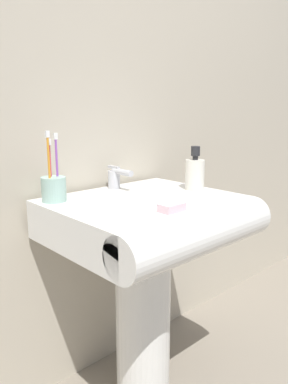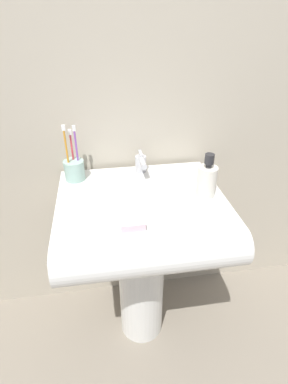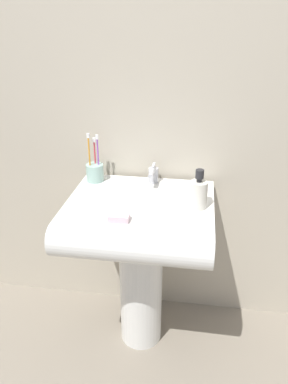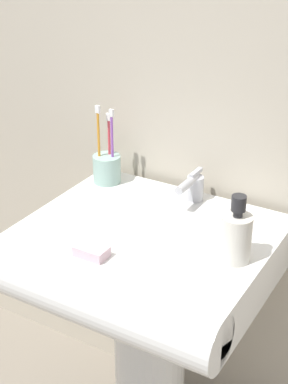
% 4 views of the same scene
% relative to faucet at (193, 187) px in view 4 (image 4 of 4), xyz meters
% --- Properties ---
extents(wall_back, '(5.00, 0.05, 2.40)m').
position_rel_faucet_xyz_m(wall_back, '(-0.03, 0.10, 0.42)').
color(wall_back, '#B7AD99').
rests_on(wall_back, ground).
extents(sink_pedestal, '(0.19, 0.19, 0.61)m').
position_rel_faucet_xyz_m(sink_pedestal, '(-0.03, -0.17, -0.47)').
color(sink_pedestal, white).
rests_on(sink_pedestal, ground).
extents(sink_basin, '(0.59, 0.53, 0.13)m').
position_rel_faucet_xyz_m(sink_basin, '(-0.03, -0.22, -0.11)').
color(sink_basin, white).
rests_on(sink_basin, sink_pedestal).
extents(faucet, '(0.04, 0.12, 0.08)m').
position_rel_faucet_xyz_m(faucet, '(0.00, 0.00, 0.00)').
color(faucet, '#B7B7BC').
rests_on(faucet, sink_basin).
extents(toothbrush_cup, '(0.08, 0.08, 0.22)m').
position_rel_faucet_xyz_m(toothbrush_cup, '(-0.26, -0.01, 0.00)').
color(toothbrush_cup, '#99BFB2').
rests_on(toothbrush_cup, sink_basin).
extents(soap_bottle, '(0.07, 0.07, 0.16)m').
position_rel_faucet_xyz_m(soap_bottle, '(0.20, -0.20, 0.02)').
color(soap_bottle, silver).
rests_on(soap_bottle, sink_basin).
extents(bar_soap, '(0.07, 0.05, 0.02)m').
position_rel_faucet_xyz_m(bar_soap, '(-0.08, -0.35, -0.03)').
color(bar_soap, silver).
rests_on(bar_soap, sink_basin).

